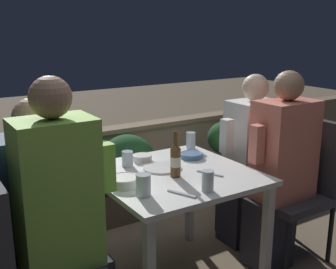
{
  "coord_description": "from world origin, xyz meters",
  "views": [
    {
      "loc": [
        -1.3,
        -1.98,
        1.59
      ],
      "look_at": [
        0.0,
        0.07,
        0.96
      ],
      "focal_mm": 45.0,
      "sensor_mm": 36.0,
      "label": 1
    }
  ],
  "objects_px": {
    "person_white_polo": "(248,159)",
    "person_coral_top": "(279,170)",
    "beer_bottle": "(176,160)",
    "chair_right_far": "(269,162)",
    "chair_right_near": "(301,177)",
    "potted_plant": "(225,154)",
    "person_green_blouse": "(65,219)",
    "chair_left_far": "(4,226)",
    "chair_left_near": "(22,255)",
    "person_navy_jumper": "(45,210)"
  },
  "relations": [
    {
      "from": "person_white_polo",
      "to": "person_coral_top",
      "type": "bearing_deg",
      "value": -99.26
    },
    {
      "from": "beer_bottle",
      "to": "person_white_polo",
      "type": "bearing_deg",
      "value": 16.93
    },
    {
      "from": "person_coral_top",
      "to": "chair_right_far",
      "type": "xyz_separation_m",
      "value": [
        0.27,
        0.35,
        -0.09
      ]
    },
    {
      "from": "chair_right_near",
      "to": "potted_plant",
      "type": "distance_m",
      "value": 0.99
    },
    {
      "from": "person_green_blouse",
      "to": "chair_left_far",
      "type": "height_order",
      "value": "person_green_blouse"
    },
    {
      "from": "chair_right_near",
      "to": "chair_right_far",
      "type": "distance_m",
      "value": 0.36
    },
    {
      "from": "chair_left_far",
      "to": "chair_left_near",
      "type": "bearing_deg",
      "value": -88.9
    },
    {
      "from": "chair_right_far",
      "to": "person_white_polo",
      "type": "xyz_separation_m",
      "value": [
        -0.22,
        0.0,
        0.06
      ]
    },
    {
      "from": "person_green_blouse",
      "to": "chair_right_near",
      "type": "height_order",
      "value": "person_green_blouse"
    },
    {
      "from": "person_green_blouse",
      "to": "beer_bottle",
      "type": "relative_size",
      "value": 5.11
    },
    {
      "from": "chair_left_near",
      "to": "chair_right_far",
      "type": "distance_m",
      "value": 1.97
    },
    {
      "from": "person_coral_top",
      "to": "chair_right_near",
      "type": "bearing_deg",
      "value": -0.0
    },
    {
      "from": "person_white_polo",
      "to": "chair_right_near",
      "type": "bearing_deg",
      "value": -66.29
    },
    {
      "from": "person_green_blouse",
      "to": "person_coral_top",
      "type": "xyz_separation_m",
      "value": [
        1.45,
        0.01,
        -0.04
      ]
    },
    {
      "from": "chair_right_far",
      "to": "potted_plant",
      "type": "relative_size",
      "value": 1.28
    },
    {
      "from": "person_green_blouse",
      "to": "potted_plant",
      "type": "distance_m",
      "value": 2.08
    },
    {
      "from": "chair_right_near",
      "to": "potted_plant",
      "type": "height_order",
      "value": "chair_right_near"
    },
    {
      "from": "beer_bottle",
      "to": "chair_left_near",
      "type": "bearing_deg",
      "value": -172.4
    },
    {
      "from": "chair_left_far",
      "to": "chair_right_far",
      "type": "bearing_deg",
      "value": 0.96
    },
    {
      "from": "person_coral_top",
      "to": "person_green_blouse",
      "type": "bearing_deg",
      "value": -179.53
    },
    {
      "from": "person_green_blouse",
      "to": "person_coral_top",
      "type": "bearing_deg",
      "value": 0.47
    },
    {
      "from": "chair_left_far",
      "to": "potted_plant",
      "type": "bearing_deg",
      "value": 17.83
    },
    {
      "from": "person_navy_jumper",
      "to": "chair_left_near",
      "type": "bearing_deg",
      "value": -122.14
    },
    {
      "from": "chair_left_near",
      "to": "person_green_blouse",
      "type": "bearing_deg",
      "value": -0.0
    },
    {
      "from": "chair_left_near",
      "to": "person_white_polo",
      "type": "distance_m",
      "value": 1.76
    },
    {
      "from": "chair_left_near",
      "to": "person_coral_top",
      "type": "distance_m",
      "value": 1.66
    },
    {
      "from": "person_navy_jumper",
      "to": "beer_bottle",
      "type": "height_order",
      "value": "person_navy_jumper"
    },
    {
      "from": "person_coral_top",
      "to": "person_navy_jumper",
      "type": "bearing_deg",
      "value": 167.48
    },
    {
      "from": "person_navy_jumper",
      "to": "beer_bottle",
      "type": "relative_size",
      "value": 4.57
    },
    {
      "from": "chair_left_far",
      "to": "person_navy_jumper",
      "type": "relative_size",
      "value": 0.79
    },
    {
      "from": "chair_left_far",
      "to": "beer_bottle",
      "type": "height_order",
      "value": "beer_bottle"
    },
    {
      "from": "chair_right_near",
      "to": "chair_right_far",
      "type": "bearing_deg",
      "value": 80.43
    },
    {
      "from": "person_white_polo",
      "to": "potted_plant",
      "type": "distance_m",
      "value": 0.72
    },
    {
      "from": "person_navy_jumper",
      "to": "potted_plant",
      "type": "xyz_separation_m",
      "value": [
        1.82,
        0.65,
        -0.15
      ]
    },
    {
      "from": "person_green_blouse",
      "to": "chair_left_far",
      "type": "bearing_deg",
      "value": 123.16
    },
    {
      "from": "chair_left_far",
      "to": "person_navy_jumper",
      "type": "xyz_separation_m",
      "value": [
        0.22,
        0.0,
        0.04
      ]
    },
    {
      "from": "chair_left_far",
      "to": "chair_right_near",
      "type": "distance_m",
      "value": 1.91
    },
    {
      "from": "chair_right_near",
      "to": "person_white_polo",
      "type": "distance_m",
      "value": 0.39
    },
    {
      "from": "beer_bottle",
      "to": "potted_plant",
      "type": "height_order",
      "value": "beer_bottle"
    },
    {
      "from": "chair_left_far",
      "to": "person_coral_top",
      "type": "bearing_deg",
      "value": -10.94
    },
    {
      "from": "chair_left_near",
      "to": "chair_left_far",
      "type": "relative_size",
      "value": 1.0
    },
    {
      "from": "chair_right_far",
      "to": "person_white_polo",
      "type": "relative_size",
      "value": 0.78
    },
    {
      "from": "person_green_blouse",
      "to": "person_coral_top",
      "type": "relative_size",
      "value": 1.05
    },
    {
      "from": "chair_left_near",
      "to": "chair_left_far",
      "type": "height_order",
      "value": "same"
    },
    {
      "from": "person_green_blouse",
      "to": "person_coral_top",
      "type": "distance_m",
      "value": 1.45
    },
    {
      "from": "chair_left_near",
      "to": "potted_plant",
      "type": "height_order",
      "value": "chair_left_near"
    },
    {
      "from": "person_coral_top",
      "to": "potted_plant",
      "type": "xyz_separation_m",
      "value": [
        0.37,
        0.98,
        -0.2
      ]
    },
    {
      "from": "person_green_blouse",
      "to": "chair_right_near",
      "type": "xyz_separation_m",
      "value": [
        1.66,
        0.01,
        -0.12
      ]
    },
    {
      "from": "person_green_blouse",
      "to": "chair_left_near",
      "type": "bearing_deg",
      "value": 180.0
    },
    {
      "from": "chair_left_near",
      "to": "potted_plant",
      "type": "distance_m",
      "value": 2.26
    }
  ]
}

